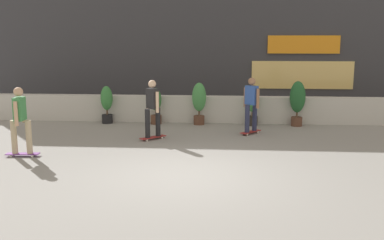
# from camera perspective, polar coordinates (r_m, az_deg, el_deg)

# --- Properties ---
(ground_plane) EXTENTS (48.00, 48.00, 0.00)m
(ground_plane) POSITION_cam_1_polar(r_m,az_deg,el_deg) (9.38, -0.71, -7.09)
(ground_plane) COLOR gray
(planter_wall) EXTENTS (18.00, 0.40, 0.90)m
(planter_wall) POSITION_cam_1_polar(r_m,az_deg,el_deg) (15.12, 1.31, 1.42)
(planter_wall) COLOR beige
(planter_wall) RESTS_ON ground
(building_backdrop) EXTENTS (20.00, 2.08, 6.50)m
(building_backdrop) POSITION_cam_1_polar(r_m,az_deg,el_deg) (18.93, 2.04, 11.74)
(building_backdrop) COLOR #38383D
(building_backdrop) RESTS_ON ground
(potted_plant_0) EXTENTS (0.40, 0.40, 1.26)m
(potted_plant_0) POSITION_cam_1_polar(r_m,az_deg,el_deg) (15.15, -10.96, 2.18)
(potted_plant_0) COLOR black
(potted_plant_0) RESTS_ON ground
(potted_plant_1) EXTENTS (0.37, 0.37, 1.21)m
(potted_plant_1) POSITION_cam_1_polar(r_m,az_deg,el_deg) (14.80, -4.69, 1.95)
(potted_plant_1) COLOR brown
(potted_plant_1) RESTS_ON ground
(potted_plant_2) EXTENTS (0.47, 0.47, 1.40)m
(potted_plant_2) POSITION_cam_1_polar(r_m,az_deg,el_deg) (14.62, 0.92, 2.51)
(potted_plant_2) COLOR brown
(potted_plant_2) RESTS_ON ground
(potted_plant_3) EXTENTS (0.38, 0.38, 1.23)m
(potted_plant_3) POSITION_cam_1_polar(r_m,az_deg,el_deg) (14.64, 7.82, 1.88)
(potted_plant_3) COLOR #2D2823
(potted_plant_3) RESTS_ON ground
(potted_plant_4) EXTENTS (0.50, 0.50, 1.48)m
(potted_plant_4) POSITION_cam_1_polar(r_m,az_deg,el_deg) (14.78, 13.47, 2.51)
(potted_plant_4) COLOR brown
(potted_plant_4) RESTS_ON ground
(skater_foreground) EXTENTS (0.71, 0.70, 1.70)m
(skater_foreground) POSITION_cam_1_polar(r_m,az_deg,el_deg) (12.45, -5.12, 1.71)
(skater_foreground) COLOR maroon
(skater_foreground) RESTS_ON ground
(skater_far_left) EXTENTS (0.68, 0.73, 1.70)m
(skater_far_left) POSITION_cam_1_polar(r_m,az_deg,el_deg) (13.26, 7.68, 2.20)
(skater_far_left) COLOR maroon
(skater_far_left) RESTS_ON ground
(skater_by_wall_left) EXTENTS (0.81, 0.56, 1.70)m
(skater_by_wall_left) POSITION_cam_1_polar(r_m,az_deg,el_deg) (11.36, -21.32, 0.18)
(skater_by_wall_left) COLOR #72338C
(skater_by_wall_left) RESTS_ON ground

